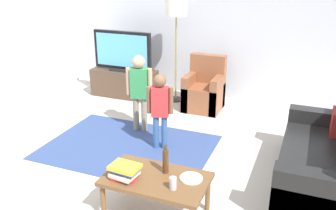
{
  "coord_description": "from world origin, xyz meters",
  "views": [
    {
      "loc": [
        1.64,
        -3.49,
        2.36
      ],
      "look_at": [
        0.0,
        0.6,
        0.65
      ],
      "focal_mm": 39.87,
      "sensor_mm": 36.0,
      "label": 1
    }
  ],
  "objects_px": {
    "tv_stand": "(124,83)",
    "couch": "(326,163)",
    "armchair": "(205,91)",
    "tv_remote": "(133,166)",
    "bottle": "(166,161)",
    "book_stack": "(125,171)",
    "floor_lamp": "(176,13)",
    "plate": "(191,178)",
    "soda_can": "(173,183)",
    "child_near_tv": "(139,86)",
    "tv": "(122,51)",
    "coffee_table": "(156,182)",
    "child_center": "(160,105)"
  },
  "relations": [
    {
      "from": "child_center",
      "to": "book_stack",
      "type": "xyz_separation_m",
      "value": [
        0.24,
        -1.43,
        -0.13
      ]
    },
    {
      "from": "armchair",
      "to": "floor_lamp",
      "type": "xyz_separation_m",
      "value": [
        -0.59,
        0.19,
        1.25
      ]
    },
    {
      "from": "armchair",
      "to": "coffee_table",
      "type": "height_order",
      "value": "armchair"
    },
    {
      "from": "book_stack",
      "to": "plate",
      "type": "height_order",
      "value": "book_stack"
    },
    {
      "from": "couch",
      "to": "tv_remote",
      "type": "bearing_deg",
      "value": -150.27
    },
    {
      "from": "coffee_table",
      "to": "bottle",
      "type": "height_order",
      "value": "bottle"
    },
    {
      "from": "tv",
      "to": "floor_lamp",
      "type": "distance_m",
      "value": 1.2
    },
    {
      "from": "tv_stand",
      "to": "couch",
      "type": "relative_size",
      "value": 0.67
    },
    {
      "from": "coffee_table",
      "to": "bottle",
      "type": "bearing_deg",
      "value": 67.38
    },
    {
      "from": "child_near_tv",
      "to": "book_stack",
      "type": "relative_size",
      "value": 3.89
    },
    {
      "from": "floor_lamp",
      "to": "armchair",
      "type": "bearing_deg",
      "value": -17.87
    },
    {
      "from": "coffee_table",
      "to": "plate",
      "type": "relative_size",
      "value": 4.55
    },
    {
      "from": "armchair",
      "to": "child_center",
      "type": "relative_size",
      "value": 0.88
    },
    {
      "from": "tv_stand",
      "to": "child_near_tv",
      "type": "relative_size",
      "value": 1.06
    },
    {
      "from": "plate",
      "to": "floor_lamp",
      "type": "bearing_deg",
      "value": 113.33
    },
    {
      "from": "child_center",
      "to": "soda_can",
      "type": "bearing_deg",
      "value": -62.82
    },
    {
      "from": "coffee_table",
      "to": "soda_can",
      "type": "height_order",
      "value": "soda_can"
    },
    {
      "from": "armchair",
      "to": "plate",
      "type": "xyz_separation_m",
      "value": [
        0.71,
        -2.83,
        0.13
      ]
    },
    {
      "from": "floor_lamp",
      "to": "soda_can",
      "type": "xyz_separation_m",
      "value": [
        1.2,
        -3.24,
        -1.06
      ]
    },
    {
      "from": "floor_lamp",
      "to": "book_stack",
      "type": "distance_m",
      "value": 3.48
    },
    {
      "from": "tv_stand",
      "to": "armchair",
      "type": "height_order",
      "value": "armchair"
    },
    {
      "from": "child_center",
      "to": "tv_remote",
      "type": "xyz_separation_m",
      "value": [
        0.22,
        -1.22,
        -0.19
      ]
    },
    {
      "from": "child_near_tv",
      "to": "couch",
      "type": "bearing_deg",
      "value": -12.84
    },
    {
      "from": "couch",
      "to": "soda_can",
      "type": "height_order",
      "value": "couch"
    },
    {
      "from": "armchair",
      "to": "floor_lamp",
      "type": "height_order",
      "value": "floor_lamp"
    },
    {
      "from": "tv_stand",
      "to": "tv",
      "type": "bearing_deg",
      "value": -90.0
    },
    {
      "from": "floor_lamp",
      "to": "plate",
      "type": "xyz_separation_m",
      "value": [
        1.3,
        -3.02,
        -1.12
      ]
    },
    {
      "from": "couch",
      "to": "book_stack",
      "type": "xyz_separation_m",
      "value": [
        -1.8,
        -1.26,
        0.2
      ]
    },
    {
      "from": "bottle",
      "to": "tv_remote",
      "type": "bearing_deg",
      "value": -176.73
    },
    {
      "from": "bottle",
      "to": "soda_can",
      "type": "distance_m",
      "value": 0.3
    },
    {
      "from": "tv_remote",
      "to": "tv_stand",
      "type": "bearing_deg",
      "value": 90.22
    },
    {
      "from": "tv",
      "to": "soda_can",
      "type": "height_order",
      "value": "tv"
    },
    {
      "from": "tv_stand",
      "to": "book_stack",
      "type": "height_order",
      "value": "book_stack"
    },
    {
      "from": "coffee_table",
      "to": "bottle",
      "type": "distance_m",
      "value": 0.22
    },
    {
      "from": "tv_stand",
      "to": "book_stack",
      "type": "bearing_deg",
      "value": -61.64
    },
    {
      "from": "armchair",
      "to": "tv_remote",
      "type": "bearing_deg",
      "value": -88.17
    },
    {
      "from": "book_stack",
      "to": "tv_remote",
      "type": "bearing_deg",
      "value": 97.06
    },
    {
      "from": "couch",
      "to": "armchair",
      "type": "relative_size",
      "value": 2.0
    },
    {
      "from": "floor_lamp",
      "to": "child_near_tv",
      "type": "relative_size",
      "value": 1.57
    },
    {
      "from": "floor_lamp",
      "to": "child_center",
      "type": "xyz_separation_m",
      "value": [
        0.47,
        -1.81,
        -0.93
      ]
    },
    {
      "from": "tv",
      "to": "floor_lamp",
      "type": "relative_size",
      "value": 0.62
    },
    {
      "from": "child_near_tv",
      "to": "armchair",
      "type": "bearing_deg",
      "value": 62.82
    },
    {
      "from": "soda_can",
      "to": "child_near_tv",
      "type": "bearing_deg",
      "value": 123.72
    },
    {
      "from": "couch",
      "to": "book_stack",
      "type": "bearing_deg",
      "value": -145.04
    },
    {
      "from": "tv_remote",
      "to": "couch",
      "type": "bearing_deg",
      "value": 0.23
    },
    {
      "from": "tv",
      "to": "coffee_table",
      "type": "xyz_separation_m",
      "value": [
        1.94,
        -2.95,
        -0.48
      ]
    },
    {
      "from": "couch",
      "to": "plate",
      "type": "xyz_separation_m",
      "value": [
        -1.21,
        -1.05,
        0.14
      ]
    },
    {
      "from": "armchair",
      "to": "child_near_tv",
      "type": "distance_m",
      "value": 1.41
    },
    {
      "from": "tv_stand",
      "to": "tv",
      "type": "distance_m",
      "value": 0.6
    },
    {
      "from": "tv",
      "to": "child_near_tv",
      "type": "xyz_separation_m",
      "value": [
        0.93,
        -1.23,
        -0.17
      ]
    }
  ]
}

